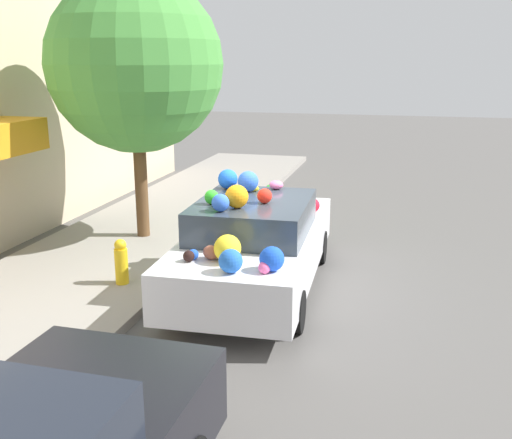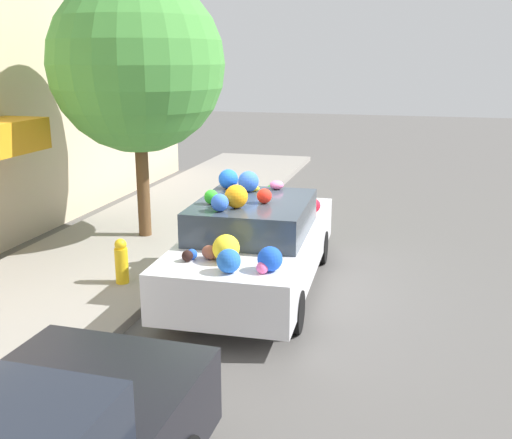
% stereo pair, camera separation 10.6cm
% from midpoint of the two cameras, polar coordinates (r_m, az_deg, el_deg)
% --- Properties ---
extents(ground_plane, '(60.00, 60.00, 0.00)m').
position_cam_midpoint_polar(ground_plane, '(9.41, -0.57, -6.41)').
color(ground_plane, '#565451').
extents(sidewalk_curb, '(24.00, 3.20, 0.14)m').
position_cam_midpoint_polar(sidewalk_curb, '(10.40, -15.10, -4.42)').
color(sidewalk_curb, gray).
rests_on(sidewalk_curb, ground).
extents(street_tree, '(3.18, 3.18, 4.80)m').
position_cam_midpoint_polar(street_tree, '(11.33, -11.00, 14.28)').
color(street_tree, brown).
rests_on(street_tree, sidewalk_curb).
extents(fire_hydrant, '(0.20, 0.20, 0.70)m').
position_cam_midpoint_polar(fire_hydrant, '(9.29, -12.37, -3.90)').
color(fire_hydrant, gold).
rests_on(fire_hydrant, sidewalk_curb).
extents(art_car, '(4.58, 1.99, 1.76)m').
position_cam_midpoint_polar(art_car, '(9.09, 0.28, -2.12)').
color(art_car, silver).
rests_on(art_car, ground).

